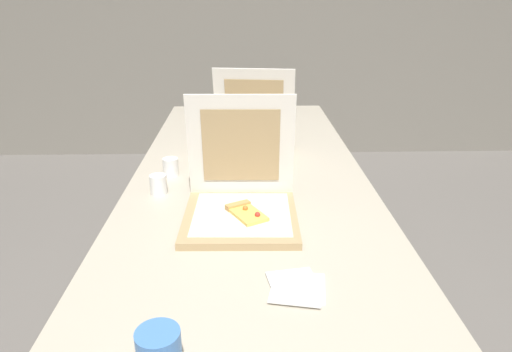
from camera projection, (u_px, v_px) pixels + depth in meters
wall_back at (245, 1)px, 3.77m from camera, size 10.00×0.10×2.60m
table at (250, 186)px, 1.73m from camera, size 0.86×2.19×0.74m
pizza_box_front at (241, 201)px, 1.38m from camera, size 0.34×0.34×0.35m
pizza_box_middle at (252, 146)px, 1.87m from camera, size 0.37×0.38×0.35m
cup_white_near_center at (158, 184)px, 1.54m from camera, size 0.06×0.06×0.07m
cup_white_mid at (171, 167)px, 1.69m from camera, size 0.06×0.06×0.07m
napkin_pile at (297, 287)px, 1.06m from camera, size 0.14×0.16×0.01m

